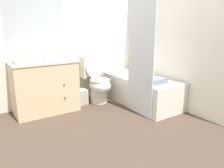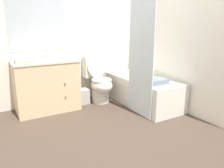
{
  "view_description": "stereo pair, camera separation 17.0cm",
  "coord_description": "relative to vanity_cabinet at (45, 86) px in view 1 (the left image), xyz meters",
  "views": [
    {
      "loc": [
        -1.63,
        -1.88,
        1.36
      ],
      "look_at": [
        0.12,
        0.81,
        0.5
      ],
      "focal_mm": 35.0,
      "sensor_mm": 36.0,
      "label": 1
    },
    {
      "loc": [
        -1.48,
        -1.97,
        1.36
      ],
      "look_at": [
        0.12,
        0.81,
        0.5
      ],
      "focal_mm": 35.0,
      "sensor_mm": 36.0,
      "label": 2
    }
  ],
  "objects": [
    {
      "name": "vanity_cabinet",
      "position": [
        0.0,
        0.0,
        0.0
      ],
      "size": [
        0.99,
        0.59,
        0.83
      ],
      "color": "beige",
      "rests_on": "ground_plane"
    },
    {
      "name": "wastebasket",
      "position": [
        0.61,
        -0.01,
        -0.29
      ],
      "size": [
        0.22,
        0.19,
        0.26
      ],
      "color": "#B7B2A8",
      "rests_on": "ground_plane"
    },
    {
      "name": "hand_towel_folded",
      "position": [
        -0.32,
        -0.17,
        0.44
      ],
      "size": [
        0.27,
        0.16,
        0.06
      ],
      "color": "beige",
      "rests_on": "vanity_cabinet"
    },
    {
      "name": "toilet",
      "position": [
        0.93,
        -0.05,
        -0.05
      ],
      "size": [
        0.39,
        0.64,
        0.85
      ],
      "color": "silver",
      "rests_on": "ground_plane"
    },
    {
      "name": "bath_towel_folded",
      "position": [
        1.45,
        -1.0,
        0.1
      ],
      "size": [
        0.33,
        0.22,
        0.08
      ],
      "color": "slate",
      "rests_on": "bathtub"
    },
    {
      "name": "wall_right",
      "position": [
        1.91,
        -0.63,
        0.82
      ],
      "size": [
        0.05,
        2.81,
        2.5
      ],
      "color": "white",
      "rests_on": "ground_plane"
    },
    {
      "name": "tissue_box",
      "position": [
        0.11,
        0.09,
        0.46
      ],
      "size": [
        0.12,
        0.12,
        0.12
      ],
      "color": "silver",
      "rests_on": "vanity_cabinet"
    },
    {
      "name": "shower_curtain",
      "position": [
        1.19,
        -0.92,
        0.6
      ],
      "size": [
        0.01,
        0.58,
        2.04
      ],
      "color": "silver",
      "rests_on": "ground_plane"
    },
    {
      "name": "soap_dispenser",
      "position": [
        0.39,
        -0.03,
        0.48
      ],
      "size": [
        0.07,
        0.07,
        0.16
      ],
      "color": "silver",
      "rests_on": "vanity_cabinet"
    },
    {
      "name": "sink_faucet",
      "position": [
        -0.0,
        0.2,
        0.44
      ],
      "size": [
        0.14,
        0.12,
        0.12
      ],
      "color": "silver",
      "rests_on": "vanity_cabinet"
    },
    {
      "name": "wall_back",
      "position": [
        0.69,
        0.3,
        0.83
      ],
      "size": [
        8.0,
        0.06,
        2.5
      ],
      "color": "white",
      "rests_on": "ground_plane"
    },
    {
      "name": "bathtub",
      "position": [
        1.54,
        -0.51,
        -0.18
      ],
      "size": [
        0.67,
        1.58,
        0.48
      ],
      "color": "silver",
      "rests_on": "ground_plane"
    },
    {
      "name": "ground_plane",
      "position": [
        0.69,
        -1.53,
        -0.43
      ],
      "size": [
        14.0,
        14.0,
        0.0
      ],
      "primitive_type": "plane",
      "color": "#47382D"
    }
  ]
}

